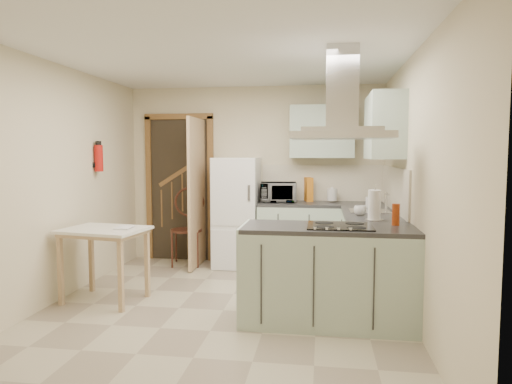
% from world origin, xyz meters
% --- Properties ---
extents(floor, '(4.20, 4.20, 0.00)m').
position_xyz_m(floor, '(0.00, 0.00, 0.00)').
color(floor, tan).
rests_on(floor, ground).
extents(ceiling, '(4.20, 4.20, 0.00)m').
position_xyz_m(ceiling, '(0.00, 0.00, 2.50)').
color(ceiling, silver).
rests_on(ceiling, back_wall).
extents(back_wall, '(3.60, 0.00, 3.60)m').
position_xyz_m(back_wall, '(0.00, 2.10, 1.25)').
color(back_wall, beige).
rests_on(back_wall, floor).
extents(left_wall, '(0.00, 4.20, 4.20)m').
position_xyz_m(left_wall, '(-1.80, 0.00, 1.25)').
color(left_wall, beige).
rests_on(left_wall, floor).
extents(right_wall, '(0.00, 4.20, 4.20)m').
position_xyz_m(right_wall, '(1.80, 0.00, 1.25)').
color(right_wall, beige).
rests_on(right_wall, floor).
extents(doorway, '(1.10, 0.12, 2.10)m').
position_xyz_m(doorway, '(-1.10, 2.07, 1.05)').
color(doorway, brown).
rests_on(doorway, floor).
extents(fridge, '(0.60, 0.60, 1.50)m').
position_xyz_m(fridge, '(-0.20, 1.80, 0.75)').
color(fridge, white).
rests_on(fridge, floor).
extents(counter_back, '(1.08, 0.60, 0.90)m').
position_xyz_m(counter_back, '(0.66, 1.80, 0.45)').
color(counter_back, '#9EB2A0').
rests_on(counter_back, floor).
extents(counter_right, '(0.60, 1.95, 0.90)m').
position_xyz_m(counter_right, '(1.50, 1.12, 0.45)').
color(counter_right, '#9EB2A0').
rests_on(counter_right, floor).
extents(splashback, '(1.68, 0.02, 0.50)m').
position_xyz_m(splashback, '(0.96, 2.09, 1.15)').
color(splashback, beige).
rests_on(splashback, counter_back).
extents(wall_cabinet_back, '(0.85, 0.35, 0.70)m').
position_xyz_m(wall_cabinet_back, '(0.95, 1.93, 1.85)').
color(wall_cabinet_back, '#9EB2A0').
rests_on(wall_cabinet_back, back_wall).
extents(wall_cabinet_right, '(0.35, 0.90, 0.70)m').
position_xyz_m(wall_cabinet_right, '(1.62, 0.85, 1.85)').
color(wall_cabinet_right, '#9EB2A0').
rests_on(wall_cabinet_right, right_wall).
extents(peninsula, '(1.55, 0.65, 0.90)m').
position_xyz_m(peninsula, '(1.02, -0.18, 0.45)').
color(peninsula, '#9EB2A0').
rests_on(peninsula, floor).
extents(hob, '(0.58, 0.50, 0.01)m').
position_xyz_m(hob, '(1.12, -0.18, 0.91)').
color(hob, black).
rests_on(hob, peninsula).
extents(extractor_hood, '(0.90, 0.55, 0.10)m').
position_xyz_m(extractor_hood, '(1.12, -0.18, 1.72)').
color(extractor_hood, silver).
rests_on(extractor_hood, ceiling).
extents(sink, '(0.45, 0.40, 0.01)m').
position_xyz_m(sink, '(1.50, 0.95, 0.91)').
color(sink, silver).
rests_on(sink, counter_right).
extents(fire_extinguisher, '(0.10, 0.10, 0.32)m').
position_xyz_m(fire_extinguisher, '(-1.74, 0.90, 1.50)').
color(fire_extinguisher, '#B2140F').
rests_on(fire_extinguisher, left_wall).
extents(drop_leaf_table, '(0.91, 0.74, 0.78)m').
position_xyz_m(drop_leaf_table, '(-1.30, 0.11, 0.39)').
color(drop_leaf_table, '#DBB587').
rests_on(drop_leaf_table, floor).
extents(bentwood_chair, '(0.50, 0.50, 0.98)m').
position_xyz_m(bentwood_chair, '(-0.91, 1.76, 0.49)').
color(bentwood_chair, '#4D2D19').
rests_on(bentwood_chair, floor).
extents(microwave, '(0.51, 0.37, 0.27)m').
position_xyz_m(microwave, '(0.37, 1.83, 1.03)').
color(microwave, black).
rests_on(microwave, counter_back).
extents(kettle, '(0.17, 0.17, 0.20)m').
position_xyz_m(kettle, '(1.09, 1.91, 1.00)').
color(kettle, silver).
rests_on(kettle, counter_back).
extents(cereal_box, '(0.14, 0.23, 0.33)m').
position_xyz_m(cereal_box, '(0.78, 1.99, 1.06)').
color(cereal_box, orange).
rests_on(cereal_box, counter_back).
extents(soap_bottle, '(0.11, 0.11, 0.19)m').
position_xyz_m(soap_bottle, '(1.54, 1.36, 1.00)').
color(soap_bottle, '#A3A2AE').
rests_on(soap_bottle, counter_right).
extents(paper_towel, '(0.15, 0.15, 0.31)m').
position_xyz_m(paper_towel, '(1.47, 0.25, 1.06)').
color(paper_towel, white).
rests_on(paper_towel, counter_right).
extents(cup, '(0.16, 0.16, 0.10)m').
position_xyz_m(cup, '(1.37, 0.60, 0.95)').
color(cup, white).
rests_on(cup, counter_right).
extents(red_bottle, '(0.08, 0.08, 0.20)m').
position_xyz_m(red_bottle, '(1.63, -0.04, 1.00)').
color(red_bottle, '#A1350D').
rests_on(red_bottle, peninsula).
extents(book, '(0.17, 0.22, 0.10)m').
position_xyz_m(book, '(-1.16, 0.13, 0.82)').
color(book, maroon).
rests_on(book, drop_leaf_table).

